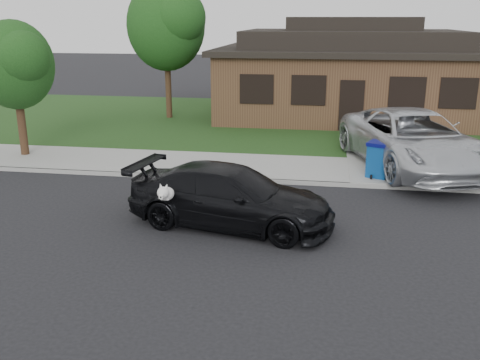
# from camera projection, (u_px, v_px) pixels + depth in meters

# --- Properties ---
(ground) EXTENTS (120.00, 120.00, 0.00)m
(ground) POSITION_uv_depth(u_px,v_px,m) (197.00, 223.00, 12.91)
(ground) COLOR black
(ground) RESTS_ON ground
(sidewalk) EXTENTS (60.00, 3.00, 0.12)m
(sidewalk) POSITION_uv_depth(u_px,v_px,m) (233.00, 166.00, 17.61)
(sidewalk) COLOR gray
(sidewalk) RESTS_ON ground
(curb) EXTENTS (60.00, 0.12, 0.12)m
(curb) POSITION_uv_depth(u_px,v_px,m) (224.00, 179.00, 16.20)
(curb) COLOR gray
(curb) RESTS_ON ground
(lawn) EXTENTS (60.00, 13.00, 0.13)m
(lawn) POSITION_uv_depth(u_px,v_px,m) (262.00, 121.00, 25.17)
(lawn) COLOR #193814
(lawn) RESTS_ON ground
(driveway) EXTENTS (4.50, 13.00, 0.14)m
(driveway) POSITION_uv_depth(u_px,v_px,m) (401.00, 139.00, 21.42)
(driveway) COLOR gray
(driveway) RESTS_ON ground
(sedan) EXTENTS (5.19, 2.89, 1.42)m
(sedan) POSITION_uv_depth(u_px,v_px,m) (231.00, 197.00, 12.58)
(sedan) COLOR black
(sedan) RESTS_ON ground
(minivan) EXTENTS (4.76, 7.10, 1.81)m
(minivan) POSITION_uv_depth(u_px,v_px,m) (413.00, 140.00, 16.92)
(minivan) COLOR silver
(minivan) RESTS_ON driveway
(recycling_bin) EXTENTS (0.86, 0.86, 1.09)m
(recycling_bin) POSITION_uv_depth(u_px,v_px,m) (379.00, 159.00, 16.03)
(recycling_bin) COLOR navy
(recycling_bin) RESTS_ON sidewalk
(house) EXTENTS (12.60, 8.60, 4.65)m
(house) POSITION_uv_depth(u_px,v_px,m) (349.00, 74.00, 25.84)
(house) COLOR #422B1C
(house) RESTS_ON ground
(tree_0) EXTENTS (3.78, 3.60, 6.34)m
(tree_0) POSITION_uv_depth(u_px,v_px,m) (169.00, 24.00, 24.42)
(tree_0) COLOR #332114
(tree_0) RESTS_ON ground
(tree_2) EXTENTS (2.73, 2.60, 4.59)m
(tree_2) POSITION_uv_depth(u_px,v_px,m) (16.00, 64.00, 17.90)
(tree_2) COLOR #332114
(tree_2) RESTS_ON ground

